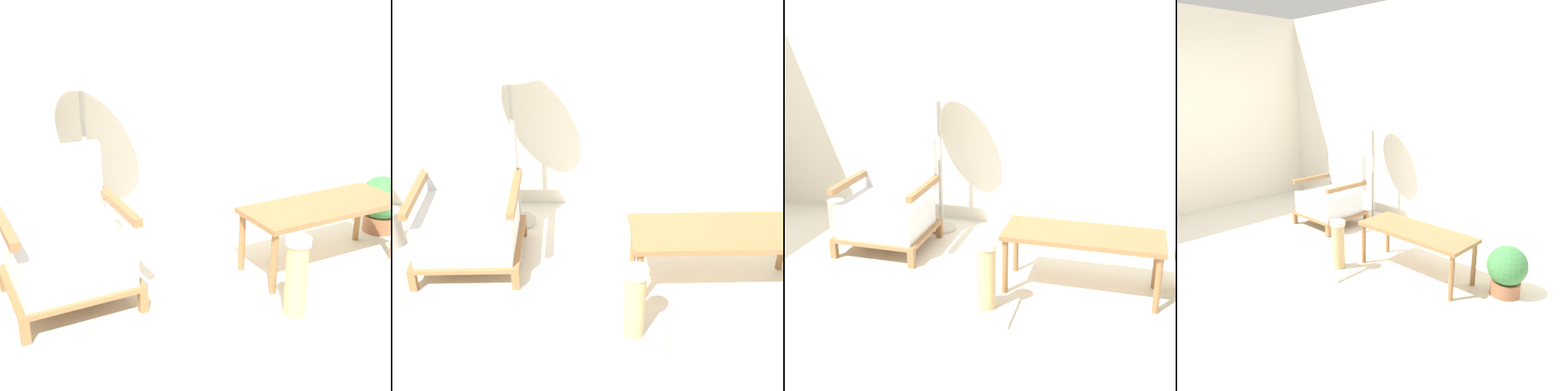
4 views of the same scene
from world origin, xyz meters
TOP-DOWN VIEW (x-y plane):
  - ground_plane at (0.00, 0.00)m, footprint 14.00×14.00m
  - wall_back at (0.00, 2.09)m, footprint 8.00×0.06m
  - armchair at (-0.69, 1.30)m, footprint 0.72×0.68m
  - floor_lamp at (-0.40, 1.76)m, footprint 0.51×0.51m
  - coffee_table at (0.93, 0.95)m, footprint 1.09×0.44m
  - potted_plant at (1.72, 1.17)m, footprint 0.34×0.34m
  - scratching_post at (0.37, 0.49)m, footprint 0.37×0.37m

SIDE VIEW (x-z plane):
  - ground_plane at x=0.00m, z-range 0.00..0.00m
  - scratching_post at x=0.37m, z-range -0.07..0.43m
  - potted_plant at x=1.72m, z-range 0.02..0.45m
  - armchair at x=-0.69m, z-range -0.10..0.78m
  - coffee_table at x=0.93m, z-range 0.17..0.60m
  - floor_lamp at x=-0.40m, z-range 0.55..2.02m
  - wall_back at x=0.00m, z-range 0.00..2.70m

